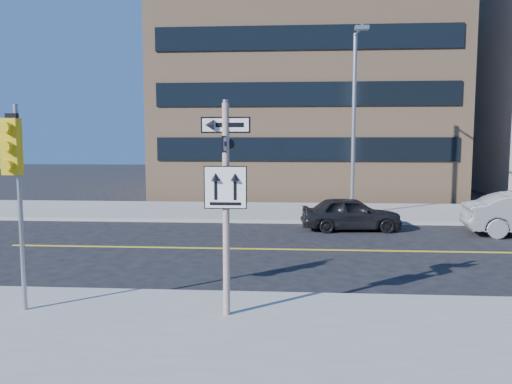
# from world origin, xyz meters

# --- Properties ---
(ground) EXTENTS (120.00, 120.00, 0.00)m
(ground) POSITION_xyz_m (0.00, 0.00, 0.00)
(ground) COLOR black
(ground) RESTS_ON ground
(sign_pole) EXTENTS (0.92, 0.92, 4.06)m
(sign_pole) POSITION_xyz_m (0.00, -2.51, 2.44)
(sign_pole) COLOR silver
(sign_pole) RESTS_ON near_sidewalk
(traffic_signal) EXTENTS (0.32, 0.45, 4.00)m
(traffic_signal) POSITION_xyz_m (-4.00, -2.66, 3.03)
(traffic_signal) COLOR gray
(traffic_signal) RESTS_ON near_sidewalk
(parked_car_a) EXTENTS (1.84, 3.94, 1.30)m
(parked_car_a) POSITION_xyz_m (3.55, 7.65, 0.65)
(parked_car_a) COLOR black
(parked_car_a) RESTS_ON ground
(streetlight_a) EXTENTS (0.55, 2.25, 8.00)m
(streetlight_a) POSITION_xyz_m (4.00, 10.76, 4.76)
(streetlight_a) COLOR gray
(streetlight_a) RESTS_ON far_sidewalk
(building_brick) EXTENTS (18.00, 18.00, 18.00)m
(building_brick) POSITION_xyz_m (2.00, 25.00, 9.00)
(building_brick) COLOR #A57F5B
(building_brick) RESTS_ON ground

